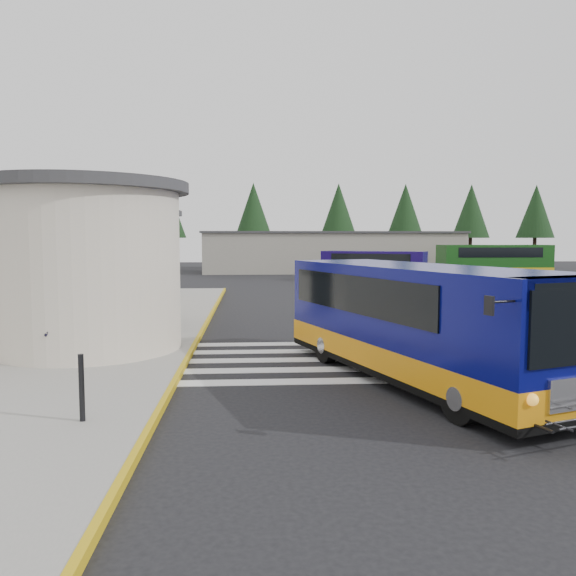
{
  "coord_description": "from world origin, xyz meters",
  "views": [
    {
      "loc": [
        -2.3,
        -16.01,
        3.29
      ],
      "look_at": [
        -1.28,
        -0.5,
        1.97
      ],
      "focal_mm": 35.0,
      "sensor_mm": 36.0,
      "label": 1
    }
  ],
  "objects": [
    {
      "name": "sidewalk",
      "position": [
        -9.0,
        4.0,
        0.07
      ],
      "size": [
        10.0,
        34.0,
        0.15
      ],
      "primitive_type": "cube",
      "color": "gray",
      "rests_on": "ground"
    },
    {
      "name": "pedestrian_a",
      "position": [
        -6.77,
        -1.38,
        1.01
      ],
      "size": [
        0.58,
        0.72,
        1.71
      ],
      "primitive_type": "imported",
      "rotation": [
        0.0,
        0.0,
        1.88
      ],
      "color": "black",
      "rests_on": "sidewalk"
    },
    {
      "name": "curb_strip",
      "position": [
        -4.05,
        4.0,
        0.08
      ],
      "size": [
        0.12,
        34.0,
        0.16
      ],
      "primitive_type": "cube",
      "color": "gold",
      "rests_on": "ground"
    },
    {
      "name": "tree_line",
      "position": [
        6.29,
        50.0,
        6.77
      ],
      "size": [
        58.4,
        4.4,
        10.0
      ],
      "color": "black",
      "rests_on": "ground"
    },
    {
      "name": "ground",
      "position": [
        0.0,
        0.0,
        0.0
      ],
      "size": [
        140.0,
        140.0,
        0.0
      ],
      "primitive_type": "plane",
      "color": "black",
      "rests_on": "ground"
    },
    {
      "name": "depot_building",
      "position": [
        6.0,
        42.0,
        2.11
      ],
      "size": [
        26.4,
        8.4,
        4.2
      ],
      "color": "gray",
      "rests_on": "ground"
    },
    {
      "name": "crosswalk",
      "position": [
        -0.5,
        -0.8,
        0.01
      ],
      "size": [
        8.0,
        5.35,
        0.01
      ],
      "color": "silver",
      "rests_on": "ground"
    },
    {
      "name": "far_bus_a",
      "position": [
        7.44,
        28.17,
        1.37
      ],
      "size": [
        8.31,
        5.79,
        2.11
      ],
      "rotation": [
        0.0,
        0.0,
        1.09
      ],
      "color": "#170754",
      "rests_on": "ground"
    },
    {
      "name": "transit_bus",
      "position": [
        1.56,
        -3.27,
        1.3
      ],
      "size": [
        5.62,
        9.84,
        2.71
      ],
      "rotation": [
        0.0,
        0.0,
        0.32
      ],
      "color": "#080A60",
      "rests_on": "ground"
    },
    {
      "name": "pedestrian_b",
      "position": [
        -7.45,
        -1.78,
        0.93
      ],
      "size": [
        0.85,
        0.94,
        1.57
      ],
      "primitive_type": "imported",
      "rotation": [
        0.0,
        0.0,
        -1.16
      ],
      "color": "black",
      "rests_on": "sidewalk"
    },
    {
      "name": "station_building",
      "position": [
        -10.84,
        6.91,
        2.57
      ],
      "size": [
        12.7,
        18.7,
        4.8
      ],
      "color": "beige",
      "rests_on": "ground"
    },
    {
      "name": "bollard",
      "position": [
        -5.26,
        -6.24,
        0.74
      ],
      "size": [
        0.1,
        0.1,
        1.18
      ],
      "primitive_type": "cylinder",
      "color": "black",
      "rests_on": "sidewalk"
    },
    {
      "name": "far_bus_b",
      "position": [
        19.21,
        32.47,
        1.63
      ],
      "size": [
        9.74,
        2.83,
        2.51
      ],
      "rotation": [
        0.0,
        0.0,
        1.58
      ],
      "color": "#134311",
      "rests_on": "ground"
    }
  ]
}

